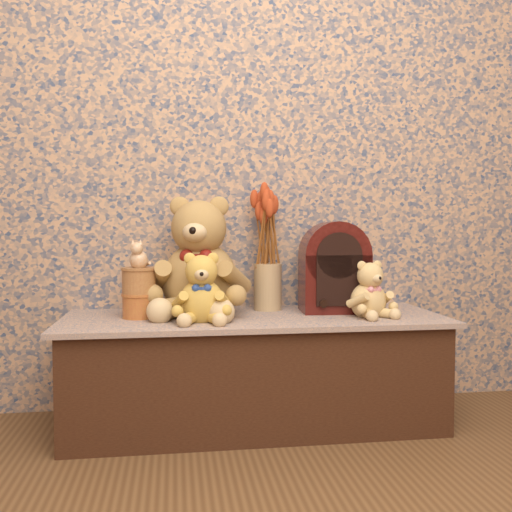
{
  "coord_description": "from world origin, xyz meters",
  "views": [
    {
      "loc": [
        -0.31,
        -0.97,
        0.79
      ],
      "look_at": [
        0.0,
        1.17,
        0.68
      ],
      "focal_mm": 39.61,
      "sensor_mm": 36.0,
      "label": 1
    }
  ],
  "objects_px": {
    "teddy_medium": "(201,284)",
    "cat_figurine": "(139,254)",
    "ceramic_vase": "(268,287)",
    "biscuit_tin_lower": "(139,306)",
    "cathedral_radio": "(334,267)",
    "teddy_large": "(200,251)",
    "teddy_small": "(368,287)"
  },
  "relations": [
    {
      "from": "teddy_medium",
      "to": "cat_figurine",
      "type": "xyz_separation_m",
      "value": [
        -0.24,
        0.11,
        0.11
      ]
    },
    {
      "from": "ceramic_vase",
      "to": "biscuit_tin_lower",
      "type": "distance_m",
      "value": 0.55
    },
    {
      "from": "teddy_medium",
      "to": "cathedral_radio",
      "type": "xyz_separation_m",
      "value": [
        0.56,
        0.16,
        0.05
      ]
    },
    {
      "from": "cathedral_radio",
      "to": "teddy_large",
      "type": "bearing_deg",
      "value": -178.34
    },
    {
      "from": "cathedral_radio",
      "to": "biscuit_tin_lower",
      "type": "bearing_deg",
      "value": -172.44
    },
    {
      "from": "teddy_small",
      "to": "cat_figurine",
      "type": "distance_m",
      "value": 0.9
    },
    {
      "from": "teddy_large",
      "to": "biscuit_tin_lower",
      "type": "bearing_deg",
      "value": -150.48
    },
    {
      "from": "teddy_large",
      "to": "cathedral_radio",
      "type": "height_order",
      "value": "teddy_large"
    },
    {
      "from": "cat_figurine",
      "to": "cathedral_radio",
      "type": "bearing_deg",
      "value": 14.78
    },
    {
      "from": "teddy_medium",
      "to": "cathedral_radio",
      "type": "distance_m",
      "value": 0.58
    },
    {
      "from": "ceramic_vase",
      "to": "cat_figurine",
      "type": "height_order",
      "value": "cat_figurine"
    },
    {
      "from": "biscuit_tin_lower",
      "to": "ceramic_vase",
      "type": "bearing_deg",
      "value": 14.46
    },
    {
      "from": "teddy_large",
      "to": "teddy_medium",
      "type": "relative_size",
      "value": 1.84
    },
    {
      "from": "cat_figurine",
      "to": "biscuit_tin_lower",
      "type": "bearing_deg",
      "value": 0.0
    },
    {
      "from": "teddy_medium",
      "to": "teddy_large",
      "type": "bearing_deg",
      "value": 91.11
    },
    {
      "from": "teddy_large",
      "to": "ceramic_vase",
      "type": "height_order",
      "value": "teddy_large"
    },
    {
      "from": "teddy_medium",
      "to": "teddy_small",
      "type": "relative_size",
      "value": 1.17
    },
    {
      "from": "teddy_large",
      "to": "biscuit_tin_lower",
      "type": "height_order",
      "value": "teddy_large"
    },
    {
      "from": "ceramic_vase",
      "to": "biscuit_tin_lower",
      "type": "height_order",
      "value": "ceramic_vase"
    },
    {
      "from": "teddy_large",
      "to": "biscuit_tin_lower",
      "type": "xyz_separation_m",
      "value": [
        -0.24,
        -0.07,
        -0.21
      ]
    },
    {
      "from": "teddy_medium",
      "to": "ceramic_vase",
      "type": "xyz_separation_m",
      "value": [
        0.29,
        0.25,
        -0.04
      ]
    },
    {
      "from": "cathedral_radio",
      "to": "cat_figurine",
      "type": "bearing_deg",
      "value": -172.44
    },
    {
      "from": "teddy_large",
      "to": "teddy_medium",
      "type": "xyz_separation_m",
      "value": [
        -0.0,
        -0.19,
        -0.12
      ]
    },
    {
      "from": "teddy_small",
      "to": "cat_figurine",
      "type": "bearing_deg",
      "value": 156.38
    },
    {
      "from": "biscuit_tin_lower",
      "to": "teddy_medium",
      "type": "bearing_deg",
      "value": -25.68
    },
    {
      "from": "teddy_small",
      "to": "cathedral_radio",
      "type": "relative_size",
      "value": 0.63
    },
    {
      "from": "cathedral_radio",
      "to": "ceramic_vase",
      "type": "xyz_separation_m",
      "value": [
        -0.26,
        0.09,
        -0.09
      ]
    },
    {
      "from": "biscuit_tin_lower",
      "to": "cat_figurine",
      "type": "distance_m",
      "value": 0.2
    },
    {
      "from": "cat_figurine",
      "to": "ceramic_vase",
      "type": "bearing_deg",
      "value": 25.57
    },
    {
      "from": "teddy_small",
      "to": "biscuit_tin_lower",
      "type": "height_order",
      "value": "teddy_small"
    },
    {
      "from": "teddy_medium",
      "to": "cat_figurine",
      "type": "relative_size",
      "value": 2.44
    },
    {
      "from": "teddy_small",
      "to": "cat_figurine",
      "type": "height_order",
      "value": "cat_figurine"
    }
  ]
}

